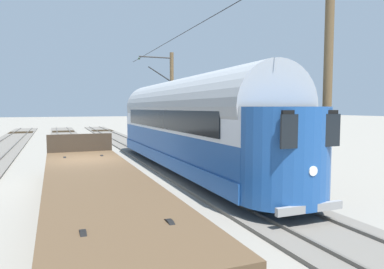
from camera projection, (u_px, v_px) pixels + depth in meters
The scene contains 9 objects.
ground_plane at pixel (85, 183), 13.61m from camera, with size 220.00×220.00×0.00m, color gray.
track_streetcar_siding at pixel (192, 173), 15.60m from camera, with size 2.80×80.00×0.18m.
track_adjacent_siding at pixel (85, 180), 13.90m from camera, with size 2.80×80.00×0.18m.
vintage_streetcar at pixel (186, 123), 16.05m from camera, with size 2.65×16.99×5.40m.
flatcar_adjacent at pixel (96, 180), 10.07m from camera, with size 2.80×12.88×1.60m.
catenary_pole_foreground at pixel (171, 99), 25.39m from camera, with size 2.63×0.28×6.95m.
catenary_pole_mid_near at pixel (326, 86), 10.99m from camera, with size 2.63×0.28×6.95m.
overhead_wire_run at pixel (173, 40), 17.67m from camera, with size 2.42×19.56×0.18m.
switch_stand at pixel (177, 144), 21.66m from camera, with size 0.50×0.30×1.24m.
Camera 1 is at (1.10, 14.02, 2.95)m, focal length 32.56 mm.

